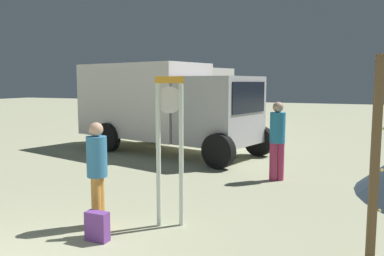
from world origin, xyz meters
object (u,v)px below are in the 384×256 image
object	(u,v)px
person_near_clock	(97,169)
person_distant	(277,137)
standing_clock	(170,136)
box_truck_far	(178,94)
box_truck_near	(162,103)
backpack	(98,227)

from	to	relation	value
person_near_clock	person_distant	world-z (taller)	person_distant
standing_clock	box_truck_far	bearing A→B (deg)	115.03
person_distant	box_truck_near	bearing A→B (deg)	150.22
standing_clock	box_truck_near	xyz separation A→B (m)	(-3.18, 5.79, 0.14)
person_near_clock	box_truck_far	bearing A→B (deg)	110.90
person_near_clock	backpack	size ratio (longest dim) A/B	3.87
person_near_clock	backpack	distance (m)	0.89
person_near_clock	standing_clock	bearing A→B (deg)	25.20
person_distant	box_truck_far	xyz separation A→B (m)	(-7.32, 10.25, 0.58)
standing_clock	person_near_clock	bearing A→B (deg)	-154.80
standing_clock	box_truck_near	bearing A→B (deg)	118.77
standing_clock	person_distant	size ratio (longest dim) A/B	1.29
standing_clock	backpack	bearing A→B (deg)	-125.18
box_truck_far	standing_clock	bearing A→B (deg)	-64.97
backpack	person_near_clock	bearing A→B (deg)	125.60
person_near_clock	person_distant	distance (m)	4.35
box_truck_near	person_near_clock	bearing A→B (deg)	-70.69
person_near_clock	box_truck_far	distance (m)	15.16
backpack	box_truck_far	distance (m)	15.76
backpack	box_truck_far	bearing A→B (deg)	111.43
person_near_clock	box_truck_far	xyz separation A→B (m)	(-5.40, 14.15, 0.67)
backpack	box_truck_far	size ratio (longest dim) A/B	0.06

